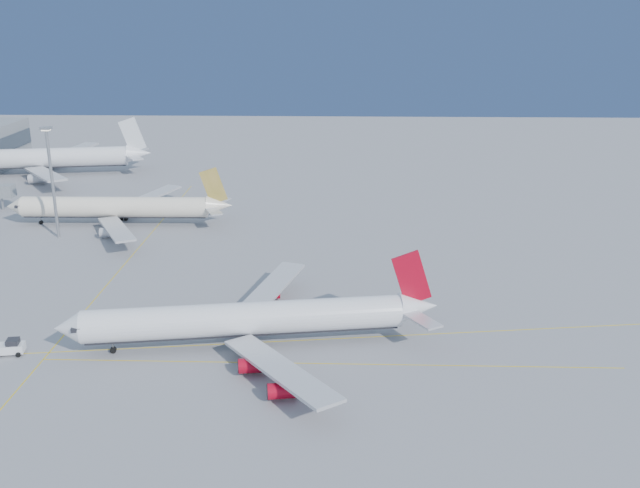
{
  "coord_description": "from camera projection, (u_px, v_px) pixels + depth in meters",
  "views": [
    {
      "loc": [
        6.53,
        -112.66,
        52.32
      ],
      "look_at": [
        2.2,
        23.65,
        7.0
      ],
      "focal_mm": 40.0,
      "sensor_mm": 36.0,
      "label": 1
    }
  ],
  "objects": [
    {
      "name": "pushback_tug",
      "position": [
        10.0,
        347.0,
        112.84
      ],
      "size": [
        4.88,
        3.42,
        2.57
      ],
      "rotation": [
        0.0,
        0.0,
        0.17
      ],
      "color": "white",
      "rests_on": "ground"
    },
    {
      "name": "ground",
      "position": [
        303.0,
        325.0,
        123.56
      ],
      "size": [
        500.0,
        500.0,
        0.0
      ],
      "primitive_type": "plane",
      "color": "slate",
      "rests_on": "ground"
    },
    {
      "name": "airliner_etihad",
      "position": [
        120.0,
        207.0,
        179.32
      ],
      "size": [
        57.18,
        52.96,
        14.95
      ],
      "rotation": [
        0.0,
        0.0,
        0.02
      ],
      "color": "silver",
      "rests_on": "ground"
    },
    {
      "name": "airliner_third",
      "position": [
        45.0,
        158.0,
        232.86
      ],
      "size": [
        68.56,
        62.51,
        18.44
      ],
      "rotation": [
        0.0,
        0.0,
        0.17
      ],
      "color": "white",
      "rests_on": "ground"
    },
    {
      "name": "airliner_virgin",
      "position": [
        253.0,
        319.0,
        114.85
      ],
      "size": [
        61.61,
        54.8,
        15.24
      ],
      "rotation": [
        0.0,
        0.0,
        0.16
      ],
      "color": "white",
      "rests_on": "ground"
    },
    {
      "name": "light_mast",
      "position": [
        51.0,
        174.0,
        165.73
      ],
      "size": [
        2.29,
        2.29,
        26.48
      ],
      "color": "gray",
      "rests_on": "ground"
    },
    {
      "name": "taxiway_lines",
      "position": [
        225.0,
        309.0,
        130.01
      ],
      "size": [
        118.86,
        140.0,
        0.02
      ],
      "color": "#DDBA0C",
      "rests_on": "ground"
    }
  ]
}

